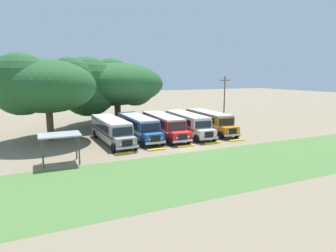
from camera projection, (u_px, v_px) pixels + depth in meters
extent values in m
plane|color=#84755B|center=(185.00, 147.00, 32.63)|extent=(220.00, 220.00, 0.00)
cube|color=#4C7538|center=(226.00, 166.00, 25.68)|extent=(80.00, 10.83, 0.01)
cube|color=#9E9993|center=(111.00, 129.00, 34.82)|extent=(2.89, 9.30, 2.10)
cube|color=#282828|center=(111.00, 130.00, 34.84)|extent=(2.92, 9.32, 0.24)
cube|color=black|center=(120.00, 124.00, 35.56)|extent=(0.38, 7.99, 0.80)
cube|color=black|center=(99.00, 125.00, 34.42)|extent=(0.38, 7.99, 0.80)
cube|color=silver|center=(110.00, 119.00, 34.61)|extent=(2.80, 9.19, 0.22)
cube|color=#9E9993|center=(125.00, 142.00, 30.26)|extent=(2.26, 1.49, 1.05)
cube|color=black|center=(127.00, 143.00, 29.60)|extent=(1.10, 0.15, 0.70)
cube|color=#B7B7BC|center=(127.00, 148.00, 29.64)|extent=(2.41, 0.30, 0.24)
cube|color=black|center=(123.00, 131.00, 30.66)|extent=(2.20, 0.15, 0.84)
cube|color=#282828|center=(101.00, 124.00, 38.89)|extent=(0.90, 0.10, 1.30)
sphere|color=#EAE5C6|center=(134.00, 143.00, 29.87)|extent=(0.20, 0.20, 0.20)
sphere|color=#EAE5C6|center=(121.00, 144.00, 29.25)|extent=(0.20, 0.20, 0.20)
cylinder|color=black|center=(135.00, 146.00, 30.97)|extent=(0.32, 1.01, 1.00)
cylinder|color=black|center=(114.00, 148.00, 29.90)|extent=(0.32, 1.01, 1.00)
cylinder|color=black|center=(113.00, 132.00, 38.17)|extent=(0.32, 1.01, 1.00)
cylinder|color=black|center=(95.00, 134.00, 37.10)|extent=(0.32, 1.01, 1.00)
cube|color=#23519E|center=(137.00, 126.00, 37.00)|extent=(2.61, 9.23, 2.10)
cube|color=silver|center=(137.00, 127.00, 37.03)|extent=(2.64, 9.25, 0.24)
cube|color=black|center=(146.00, 121.00, 37.71)|extent=(0.14, 8.00, 0.80)
cube|color=black|center=(127.00, 122.00, 36.65)|extent=(0.14, 8.00, 0.80)
cube|color=#B2B2B7|center=(137.00, 117.00, 36.80)|extent=(2.53, 9.13, 0.22)
cube|color=#23519E|center=(153.00, 138.00, 32.37)|extent=(2.22, 1.43, 1.05)
cube|color=black|center=(155.00, 139.00, 31.71)|extent=(1.10, 0.11, 0.70)
cube|color=#B7B7BC|center=(156.00, 143.00, 31.75)|extent=(2.40, 0.23, 0.24)
cube|color=black|center=(151.00, 128.00, 32.79)|extent=(2.20, 0.09, 0.84)
cube|color=silver|center=(126.00, 121.00, 41.13)|extent=(0.90, 0.07, 1.30)
sphere|color=#EAE5C6|center=(161.00, 138.00, 31.96)|extent=(0.20, 0.20, 0.20)
sphere|color=#EAE5C6|center=(150.00, 140.00, 31.37)|extent=(0.20, 0.20, 0.20)
cylinder|color=black|center=(162.00, 141.00, 33.06)|extent=(0.29, 1.00, 1.00)
cylinder|color=black|center=(143.00, 143.00, 32.05)|extent=(0.29, 1.00, 1.00)
cylinder|color=black|center=(138.00, 129.00, 40.36)|extent=(0.29, 1.00, 1.00)
cylinder|color=black|center=(122.00, 131.00, 39.35)|extent=(0.29, 1.00, 1.00)
cube|color=red|center=(163.00, 125.00, 37.90)|extent=(2.74, 9.26, 2.10)
cube|color=white|center=(163.00, 126.00, 37.93)|extent=(2.78, 9.28, 0.24)
cube|color=black|center=(170.00, 120.00, 38.58)|extent=(0.25, 8.00, 0.80)
cube|color=black|center=(153.00, 121.00, 37.60)|extent=(0.25, 8.00, 0.80)
cube|color=beige|center=(162.00, 116.00, 37.70)|extent=(2.66, 9.16, 0.22)
cube|color=red|center=(180.00, 136.00, 33.19)|extent=(2.24, 1.46, 1.05)
cube|color=black|center=(183.00, 137.00, 32.52)|extent=(1.10, 0.13, 0.70)
cube|color=#B7B7BC|center=(183.00, 141.00, 32.55)|extent=(2.40, 0.26, 0.24)
cube|color=black|center=(177.00, 126.00, 33.62)|extent=(2.20, 0.12, 0.84)
cube|color=white|center=(151.00, 120.00, 42.11)|extent=(0.90, 0.08, 1.30)
sphere|color=#EAE5C6|center=(188.00, 137.00, 32.74)|extent=(0.20, 0.20, 0.20)
sphere|color=#EAE5C6|center=(177.00, 138.00, 32.20)|extent=(0.20, 0.20, 0.20)
cylinder|color=black|center=(189.00, 140.00, 33.83)|extent=(0.31, 1.01, 1.00)
cylinder|color=black|center=(170.00, 141.00, 32.91)|extent=(0.31, 1.01, 1.00)
cylinder|color=black|center=(162.00, 128.00, 41.27)|extent=(0.31, 1.01, 1.00)
cylinder|color=black|center=(147.00, 129.00, 40.34)|extent=(0.31, 1.01, 1.00)
cube|color=silver|center=(187.00, 123.00, 39.24)|extent=(2.85, 9.29, 2.10)
cube|color=red|center=(186.00, 124.00, 39.27)|extent=(2.88, 9.31, 0.24)
cube|color=black|center=(194.00, 118.00, 39.90)|extent=(0.35, 8.00, 0.80)
cube|color=black|center=(177.00, 119.00, 38.95)|extent=(0.35, 8.00, 0.80)
cube|color=silver|center=(187.00, 114.00, 39.03)|extent=(2.77, 9.19, 0.22)
cube|color=silver|center=(206.00, 134.00, 34.50)|extent=(2.25, 1.48, 1.05)
cube|color=black|center=(209.00, 135.00, 33.82)|extent=(1.10, 0.14, 0.70)
cube|color=#B7B7BC|center=(209.00, 139.00, 33.86)|extent=(2.41, 0.29, 0.24)
cube|color=black|center=(203.00, 125.00, 34.93)|extent=(2.20, 0.14, 0.84)
cube|color=red|center=(173.00, 119.00, 43.46)|extent=(0.90, 0.09, 1.30)
sphere|color=#EAE5C6|center=(214.00, 134.00, 34.04)|extent=(0.20, 0.20, 0.20)
sphere|color=#EAE5C6|center=(204.00, 135.00, 33.52)|extent=(0.20, 0.20, 0.20)
cylinder|color=black|center=(214.00, 137.00, 35.13)|extent=(0.32, 1.01, 1.00)
cylinder|color=black|center=(197.00, 139.00, 34.23)|extent=(0.32, 1.01, 1.00)
cylinder|color=black|center=(185.00, 126.00, 42.60)|extent=(0.32, 1.01, 1.00)
cylinder|color=black|center=(170.00, 127.00, 41.70)|extent=(0.32, 1.01, 1.00)
cube|color=orange|center=(208.00, 120.00, 41.23)|extent=(2.83, 9.28, 2.10)
cube|color=white|center=(208.00, 122.00, 41.26)|extent=(2.86, 9.31, 0.24)
cube|color=black|center=(215.00, 116.00, 41.90)|extent=(0.33, 8.00, 0.80)
cube|color=black|center=(199.00, 117.00, 40.94)|extent=(0.33, 8.00, 0.80)
cube|color=#B2B2B7|center=(208.00, 112.00, 41.03)|extent=(2.75, 9.18, 0.22)
cube|color=orange|center=(229.00, 131.00, 36.50)|extent=(2.25, 1.48, 1.05)
cube|color=black|center=(233.00, 132.00, 35.82)|extent=(1.10, 0.14, 0.70)
cube|color=#B7B7BC|center=(233.00, 135.00, 35.86)|extent=(2.41, 0.29, 0.24)
cube|color=black|center=(227.00, 122.00, 36.93)|extent=(2.20, 0.14, 0.84)
cube|color=white|center=(193.00, 117.00, 45.45)|extent=(0.90, 0.09, 1.30)
sphere|color=#EAE5C6|center=(238.00, 131.00, 36.04)|extent=(0.20, 0.20, 0.20)
sphere|color=#EAE5C6|center=(228.00, 132.00, 35.51)|extent=(0.20, 0.20, 0.20)
cylinder|color=black|center=(237.00, 134.00, 37.13)|extent=(0.32, 1.01, 1.00)
cylinder|color=black|center=(221.00, 135.00, 36.23)|extent=(0.32, 1.01, 1.00)
cylinder|color=black|center=(205.00, 124.00, 44.60)|extent=(0.32, 1.01, 1.00)
cylinder|color=black|center=(191.00, 125.00, 43.69)|extent=(0.32, 1.01, 1.00)
cube|color=yellow|center=(125.00, 153.00, 29.59)|extent=(2.00, 0.36, 0.15)
cube|color=yellow|center=(157.00, 149.00, 31.04)|extent=(2.00, 0.36, 0.15)
cube|color=yellow|center=(186.00, 146.00, 32.49)|extent=(2.00, 0.36, 0.15)
cube|color=yellow|center=(212.00, 143.00, 33.93)|extent=(2.00, 0.36, 0.15)
cube|color=yellow|center=(237.00, 140.00, 35.38)|extent=(2.00, 0.36, 0.15)
cylinder|color=brown|center=(118.00, 111.00, 48.15)|extent=(1.02, 1.02, 3.91)
ellipsoid|color=#235628|center=(117.00, 84.00, 47.36)|extent=(15.14, 14.50, 6.86)
sphere|color=#235628|center=(135.00, 85.00, 50.26)|extent=(7.09, 7.09, 7.09)
sphere|color=#235628|center=(88.00, 87.00, 44.06)|extent=(9.04, 9.04, 9.04)
sphere|color=#235628|center=(111.00, 82.00, 50.90)|extent=(8.33, 8.33, 8.33)
cylinder|color=brown|center=(50.00, 123.00, 35.57)|extent=(0.81, 0.81, 4.22)
ellipsoid|color=#235628|center=(47.00, 86.00, 34.78)|extent=(11.47, 11.52, 6.36)
sphere|color=#235628|center=(70.00, 79.00, 36.84)|extent=(5.58, 5.58, 5.58)
sphere|color=#235628|center=(21.00, 84.00, 32.85)|extent=(7.09, 7.09, 7.09)
sphere|color=#235628|center=(46.00, 80.00, 38.23)|extent=(5.63, 5.63, 5.63)
cylinder|color=brown|center=(224.00, 102.00, 44.09)|extent=(0.20, 0.20, 7.76)
cube|color=brown|center=(225.00, 80.00, 43.52)|extent=(1.80, 0.12, 0.12)
cylinder|color=brown|center=(79.00, 150.00, 25.95)|extent=(0.14, 0.14, 2.60)
cylinder|color=brown|center=(43.00, 154.00, 24.72)|extent=(0.14, 0.14, 2.60)
cylinder|color=brown|center=(76.00, 145.00, 27.74)|extent=(0.14, 0.14, 2.60)
cylinder|color=brown|center=(42.00, 149.00, 26.51)|extent=(0.14, 0.14, 2.60)
cube|color=#9EA3A8|center=(59.00, 135.00, 25.99)|extent=(3.60, 2.60, 0.12)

